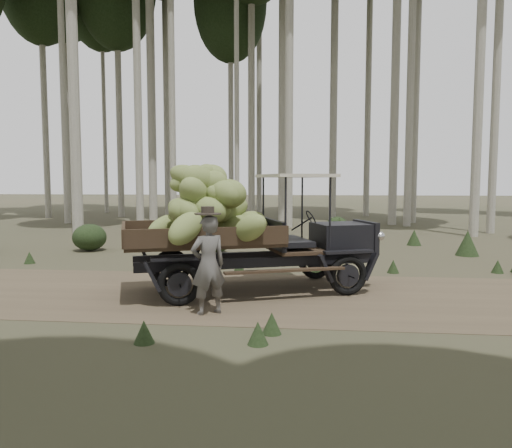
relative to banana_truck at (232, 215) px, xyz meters
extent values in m
plane|color=#473D2B|center=(0.15, -0.18, -1.44)|extent=(120.00, 120.00, 0.00)
cube|color=brown|center=(0.15, -0.18, -1.44)|extent=(70.00, 4.00, 0.01)
cube|color=black|center=(2.02, 0.76, -0.47)|extent=(1.24, 1.21, 0.54)
cube|color=black|center=(2.52, 0.95, -0.47)|extent=(0.43, 0.95, 0.60)
cube|color=black|center=(0.74, 0.28, -0.37)|extent=(0.55, 1.30, 0.54)
cube|color=#38281C|center=(-0.54, -0.19, -0.47)|extent=(3.17, 2.60, 0.08)
cube|color=#38281C|center=(-0.84, 0.63, -0.29)|extent=(2.57, 1.01, 0.31)
cube|color=#38281C|center=(-0.23, -1.01, -0.29)|extent=(2.57, 1.01, 0.31)
cube|color=#38281C|center=(-1.81, -0.67, -0.29)|extent=(0.67, 1.66, 0.31)
cube|color=beige|center=(1.13, 0.43, 0.72)|extent=(1.63, 1.94, 0.06)
cube|color=black|center=(0.29, 0.51, -0.84)|extent=(4.23, 1.66, 0.18)
cube|color=black|center=(0.55, -0.18, -0.84)|extent=(4.23, 1.66, 0.18)
torus|color=black|center=(1.56, 1.42, -1.07)|extent=(0.74, 0.38, 0.74)
torus|color=black|center=(2.11, -0.04, -1.07)|extent=(0.74, 0.38, 0.74)
torus|color=black|center=(-1.26, 0.36, -1.07)|extent=(0.74, 0.38, 0.74)
torus|color=black|center=(-0.72, -1.09, -1.07)|extent=(0.74, 0.38, 0.74)
sphere|color=beige|center=(2.44, 1.39, -0.42)|extent=(0.18, 0.18, 0.18)
sphere|color=beige|center=(2.75, 0.57, -0.42)|extent=(0.18, 0.18, 0.18)
ellipsoid|color=olive|center=(-1.20, -0.28, -0.19)|extent=(0.76, 0.84, 0.58)
ellipsoid|color=olive|center=(-0.22, 0.21, 0.09)|extent=(0.76, 0.97, 0.58)
ellipsoid|color=olive|center=(-0.57, -0.03, 0.42)|extent=(0.90, 0.93, 0.67)
ellipsoid|color=olive|center=(-0.41, -0.06, 0.69)|extent=(0.62, 0.90, 0.63)
ellipsoid|color=olive|center=(0.27, 0.31, -0.19)|extent=(0.75, 0.86, 0.65)
ellipsoid|color=olive|center=(-0.33, -0.49, 0.12)|extent=(0.76, 0.52, 0.61)
ellipsoid|color=olive|center=(-0.11, -0.26, 0.35)|extent=(0.89, 0.86, 0.62)
ellipsoid|color=olive|center=(-0.67, -0.15, 0.62)|extent=(0.37, 0.83, 0.43)
ellipsoid|color=olive|center=(0.07, 0.23, -0.24)|extent=(0.79, 0.54, 0.62)
ellipsoid|color=olive|center=(-0.08, 0.31, 0.08)|extent=(0.92, 0.82, 0.65)
ellipsoid|color=olive|center=(-0.14, -0.20, 0.36)|extent=(0.93, 0.97, 0.73)
ellipsoid|color=olive|center=(-0.36, -0.25, 0.60)|extent=(0.71, 0.50, 0.46)
ellipsoid|color=olive|center=(0.26, 0.39, -0.21)|extent=(0.90, 0.62, 0.55)
ellipsoid|color=olive|center=(-0.72, -0.51, 0.11)|extent=(0.84, 0.86, 0.52)
ellipsoid|color=olive|center=(0.00, -0.25, 0.41)|extent=(0.80, 0.68, 0.59)
ellipsoid|color=olive|center=(-0.68, -0.38, 0.68)|extent=(0.90, 0.59, 0.63)
ellipsoid|color=olive|center=(0.29, 0.80, -0.23)|extent=(0.79, 0.79, 0.51)
ellipsoid|color=olive|center=(-0.75, -0.62, 0.13)|extent=(0.80, 0.63, 0.54)
ellipsoid|color=olive|center=(-0.61, -0.42, 0.43)|extent=(0.59, 0.95, 0.78)
ellipsoid|color=olive|center=(-0.35, -0.07, 0.70)|extent=(0.81, 0.75, 0.53)
ellipsoid|color=olive|center=(-0.11, 0.44, -0.16)|extent=(0.79, 0.38, 0.54)
ellipsoid|color=olive|center=(-0.68, -0.31, 0.11)|extent=(0.88, 0.93, 0.70)
ellipsoid|color=olive|center=(-0.35, 0.10, 0.38)|extent=(0.65, 0.83, 0.63)
ellipsoid|color=olive|center=(-0.75, -0.27, 0.64)|extent=(0.85, 0.88, 0.58)
ellipsoid|color=olive|center=(0.07, 0.76, -0.26)|extent=(0.93, 0.67, 0.52)
ellipsoid|color=olive|center=(-0.54, 0.07, 0.11)|extent=(0.88, 0.67, 0.62)
ellipsoid|color=olive|center=(-0.08, -0.36, 0.41)|extent=(0.82, 0.67, 0.60)
ellipsoid|color=olive|center=(-0.56, -0.36, 0.66)|extent=(0.88, 0.79, 0.62)
ellipsoid|color=olive|center=(-0.58, -1.20, -0.14)|extent=(0.79, 0.95, 0.74)
ellipsoid|color=olive|center=(0.43, -0.82, -0.15)|extent=(0.89, 0.79, 0.68)
imported|color=#524F4B|center=(-0.14, -1.53, -0.67)|extent=(0.67, 0.62, 1.55)
cylinder|color=#2F2821|center=(-0.14, -1.53, 0.13)|extent=(0.57, 0.57, 0.02)
cylinder|color=#2F2821|center=(-0.14, -1.53, 0.18)|extent=(0.29, 0.29, 0.12)
cylinder|color=#B2AD9E|center=(0.52, 12.85, 8.11)|extent=(0.37, 0.37, 19.10)
cylinder|color=#B2AD9E|center=(0.03, 16.45, 8.16)|extent=(0.37, 0.37, 19.21)
cylinder|color=#B2AD9E|center=(-1.96, 14.29, 7.79)|extent=(0.23, 0.23, 18.46)
cylinder|color=#B2AD9E|center=(-10.14, 13.82, 8.73)|extent=(0.30, 0.30, 20.34)
cylinder|color=#B2AD9E|center=(5.27, 14.67, 8.32)|extent=(0.39, 0.39, 19.51)
cylinder|color=#B2AD9E|center=(-12.86, 17.03, 6.30)|extent=(0.33, 0.33, 15.49)
cylinder|color=#B2AD9E|center=(-6.64, 16.21, 8.04)|extent=(0.42, 0.42, 18.97)
cylinder|color=#B2AD9E|center=(2.64, 17.42, 9.41)|extent=(0.39, 0.39, 21.70)
cylinder|color=#B2AD9E|center=(-2.89, 18.46, 5.61)|extent=(0.28, 0.28, 14.10)
ellipsoid|color=black|center=(-2.89, 18.46, 10.13)|extent=(3.95, 3.95, 6.32)
cylinder|color=#B2AD9E|center=(5.49, 15.68, 8.53)|extent=(0.29, 0.29, 19.95)
cylinder|color=#B2AD9E|center=(-13.89, 21.66, 7.44)|extent=(0.30, 0.30, 17.76)
cylinder|color=#B2AD9E|center=(-14.27, 22.47, 9.14)|extent=(0.26, 0.26, 21.17)
cylinder|color=#B2AD9E|center=(-1.81, 23.37, 9.84)|extent=(0.34, 0.34, 22.56)
cylinder|color=#B2AD9E|center=(4.69, 20.15, 9.69)|extent=(0.34, 0.34, 22.25)
cylinder|color=#B2AD9E|center=(-6.78, 19.41, 8.82)|extent=(0.35, 0.35, 20.52)
cylinder|color=#B2AD9E|center=(-9.10, 18.11, 6.21)|extent=(0.34, 0.34, 15.30)
cylinder|color=#B2AD9E|center=(-11.43, 21.61, 6.96)|extent=(0.24, 0.24, 16.79)
cylinder|color=#B2AD9E|center=(-1.57, 16.88, 7.69)|extent=(0.36, 0.36, 18.25)
cylinder|color=#B2AD9E|center=(6.43, 15.77, 7.40)|extent=(0.32, 0.32, 17.67)
ellipsoid|color=#233319|center=(2.21, 7.57, -1.09)|extent=(0.86, 0.86, 0.69)
cone|color=#233319|center=(2.26, 5.11, -0.92)|extent=(0.93, 0.93, 1.04)
ellipsoid|color=#233319|center=(-1.18, 5.01, -1.19)|extent=(0.61, 0.61, 0.49)
cone|color=#233319|center=(4.75, 7.21, -1.19)|extent=(0.45, 0.45, 0.50)
ellipsoid|color=#233319|center=(2.51, 10.40, -1.10)|extent=(0.82, 0.82, 0.66)
ellipsoid|color=#233319|center=(-5.01, 4.95, -1.04)|extent=(0.98, 0.98, 0.78)
ellipsoid|color=#233319|center=(-2.19, 10.96, -1.13)|extent=(0.76, 0.76, 0.61)
cone|color=#233319|center=(5.76, 5.13, -1.09)|extent=(0.63, 0.63, 0.70)
cone|color=#233319|center=(-2.91, 6.43, -1.07)|extent=(0.67, 0.67, 0.74)
cone|color=#233319|center=(-1.85, 10.91, -0.92)|extent=(0.94, 0.94, 1.05)
cone|color=#233319|center=(-0.16, 2.00, -1.29)|extent=(0.27, 0.27, 0.30)
cone|color=#233319|center=(-5.52, 2.63, -1.29)|extent=(0.27, 0.27, 0.30)
cone|color=#233319|center=(5.62, 2.53, -1.29)|extent=(0.27, 0.27, 0.30)
cone|color=#233319|center=(-0.69, -2.98, -1.29)|extent=(0.27, 0.27, 0.30)
cone|color=#233319|center=(0.91, -2.43, -1.29)|extent=(0.27, 0.27, 0.30)
cone|color=#233319|center=(1.61, 2.25, -1.29)|extent=(0.27, 0.27, 0.30)
cone|color=#233319|center=(0.77, -2.88, -1.29)|extent=(0.27, 0.27, 0.30)
cone|color=#233319|center=(-2.42, 1.95, -1.29)|extent=(0.27, 0.27, 0.30)
cone|color=#233319|center=(3.29, 2.29, -1.29)|extent=(0.27, 0.27, 0.30)
cone|color=#233319|center=(-0.77, 2.35, -1.29)|extent=(0.27, 0.27, 0.30)
camera|label=1|loc=(1.39, -9.02, 0.65)|focal=35.00mm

